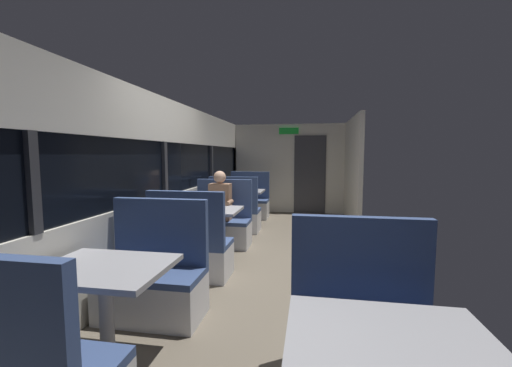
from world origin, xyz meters
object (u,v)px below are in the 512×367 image
at_px(dining_table_near_window, 105,279).
at_px(bench_far_window_facing_entry, 249,204).
at_px(dining_table_front_aisle, 390,361).
at_px(bench_front_aisle_facing_entry, 362,337).
at_px(bench_far_window_facing_end, 235,215).
at_px(dining_table_far_window, 243,195).
at_px(seated_passenger, 221,214).
at_px(bench_mid_window_facing_entry, 222,226).
at_px(bench_near_window_facing_entry, 154,282).
at_px(bench_mid_window_facing_end, 191,251).
at_px(dining_table_mid_window, 209,216).

distance_m(dining_table_near_window, bench_far_window_facing_entry, 5.44).
height_order(dining_table_front_aisle, bench_front_aisle_facing_entry, bench_front_aisle_facing_entry).
bearing_deg(dining_table_near_window, bench_far_window_facing_entry, 90.00).
height_order(bench_far_window_facing_end, bench_far_window_facing_entry, same).
distance_m(dining_table_far_window, seated_passenger, 1.74).
height_order(bench_mid_window_facing_entry, bench_far_window_facing_end, same).
height_order(dining_table_near_window, dining_table_front_aisle, same).
xyz_separation_m(bench_near_window_facing_entry, seated_passenger, (0.00, 2.29, 0.21)).
distance_m(bench_near_window_facing_entry, bench_mid_window_facing_end, 0.97).
xyz_separation_m(dining_table_near_window, bench_far_window_facing_end, (0.00, 4.03, -0.31)).
bearing_deg(bench_mid_window_facing_end, bench_near_window_facing_entry, -90.00).
distance_m(bench_mid_window_facing_entry, bench_far_window_facing_entry, 2.36).
bearing_deg(dining_table_front_aisle, bench_front_aisle_facing_entry, 90.00).
relative_size(bench_mid_window_facing_entry, dining_table_far_window, 1.22).
bearing_deg(bench_near_window_facing_entry, dining_table_far_window, 90.00).
xyz_separation_m(bench_mid_window_facing_end, dining_table_far_window, (0.00, 3.06, 0.31)).
xyz_separation_m(dining_table_far_window, bench_front_aisle_facing_entry, (1.79, -4.63, -0.31)).
xyz_separation_m(bench_far_window_facing_end, dining_table_front_aisle, (1.79, -4.63, 0.31)).
xyz_separation_m(dining_table_mid_window, bench_far_window_facing_entry, (0.00, 3.06, -0.31)).
bearing_deg(bench_near_window_facing_entry, seated_passenger, 90.00).
relative_size(bench_far_window_facing_end, bench_front_aisle_facing_entry, 1.00).
bearing_deg(seated_passenger, dining_table_far_window, 90.00).
distance_m(bench_mid_window_facing_entry, seated_passenger, 0.22).
height_order(dining_table_near_window, seated_passenger, seated_passenger).
height_order(bench_mid_window_facing_entry, dining_table_far_window, bench_mid_window_facing_entry).
height_order(bench_near_window_facing_entry, bench_front_aisle_facing_entry, same).
relative_size(bench_near_window_facing_entry, bench_far_window_facing_entry, 1.00).
bearing_deg(dining_table_near_window, bench_far_window_facing_end, 90.00).
height_order(dining_table_mid_window, bench_far_window_facing_end, bench_far_window_facing_end).
bearing_deg(bench_mid_window_facing_end, seated_passenger, 90.00).
height_order(dining_table_mid_window, bench_far_window_facing_entry, bench_far_window_facing_entry).
xyz_separation_m(dining_table_front_aisle, seated_passenger, (-1.79, 3.59, -0.10)).
relative_size(dining_table_near_window, bench_far_window_facing_end, 0.82).
relative_size(dining_table_near_window, dining_table_mid_window, 1.00).
bearing_deg(bench_mid_window_facing_end, bench_mid_window_facing_entry, 90.00).
distance_m(bench_near_window_facing_entry, dining_table_mid_window, 1.69).
relative_size(dining_table_near_window, bench_far_window_facing_entry, 0.82).
height_order(bench_mid_window_facing_entry, dining_table_front_aisle, bench_mid_window_facing_entry).
bearing_deg(bench_far_window_facing_end, dining_table_front_aisle, -68.86).
relative_size(bench_mid_window_facing_entry, seated_passenger, 0.87).
bearing_deg(bench_near_window_facing_entry, bench_far_window_facing_entry, 90.00).
relative_size(dining_table_mid_window, bench_far_window_facing_end, 0.82).
relative_size(dining_table_mid_window, bench_mid_window_facing_entry, 0.82).
relative_size(bench_near_window_facing_entry, bench_far_window_facing_end, 1.00).
bearing_deg(bench_mid_window_facing_end, dining_table_front_aisle, -51.68).
height_order(bench_near_window_facing_entry, seated_passenger, seated_passenger).
height_order(bench_mid_window_facing_end, bench_far_window_facing_entry, same).
xyz_separation_m(bench_mid_window_facing_entry, dining_table_front_aisle, (1.79, -3.66, 0.31)).
xyz_separation_m(bench_mid_window_facing_end, bench_far_window_facing_entry, (0.00, 3.76, 0.00)).
bearing_deg(bench_near_window_facing_entry, bench_far_window_facing_end, 90.00).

